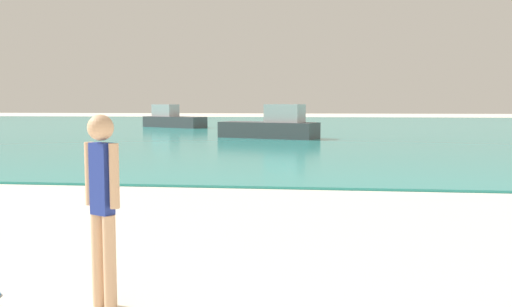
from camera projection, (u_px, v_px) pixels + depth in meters
water at (314, 127)px, 41.43m from camera, size 160.00×60.00×0.06m
person_standing at (102, 199)px, 4.89m from camera, size 0.37×0.23×1.74m
boat_near at (272, 126)px, 28.20m from camera, size 5.34×3.24×1.73m
boat_far at (172, 119)px, 40.89m from camera, size 5.16×3.69×1.70m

